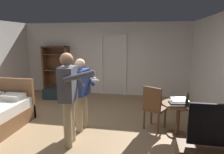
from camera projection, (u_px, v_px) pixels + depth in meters
The scene contains 11 objects.
ground_plane at pixel (73, 134), 4.15m from camera, with size 6.82×6.82×0.00m, color #997A56.
wall_back at pixel (105, 59), 6.95m from camera, with size 6.09×0.12×2.52m, color silver.
doorway_frame at pixel (113, 61), 6.82m from camera, with size 0.93×0.08×2.13m.
bookshelf at pixel (57, 68), 7.10m from camera, with size 0.94×0.32×1.71m.
side_table at pixel (178, 114), 4.02m from camera, with size 0.67×0.67×0.70m.
laptop at pixel (178, 102), 3.93m from camera, with size 0.37×0.38×0.15m.
bottle_on_table at pixel (187, 100), 3.85m from camera, with size 0.06×0.06×0.27m.
wooden_chair at pixel (154, 106), 4.26m from camera, with size 0.57×0.57×0.99m.
person_blue_shirt at pixel (69, 93), 3.58m from camera, with size 0.79×0.61×1.76m.
person_striped_shirt at pixel (81, 90), 4.21m from camera, with size 0.60×0.64×1.58m.
suitcase_dark at pixel (52, 94), 6.51m from camera, with size 0.53×0.32×0.35m, color #1E2D38.
Camera 1 is at (1.50, -3.61, 2.03)m, focal length 31.33 mm.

